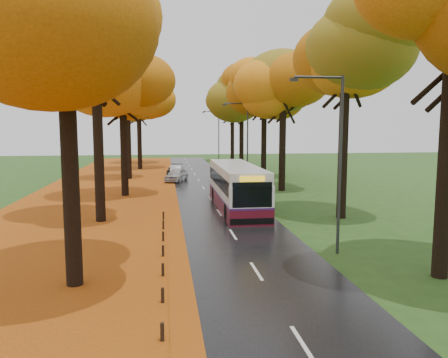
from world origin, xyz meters
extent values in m
plane|color=#284C19|center=(0.00, 0.00, 0.00)|extent=(160.00, 160.00, 0.00)
cube|color=black|center=(0.00, 25.00, 0.02)|extent=(6.50, 90.00, 0.04)
cube|color=silver|center=(0.00, 25.00, 0.04)|extent=(0.12, 90.00, 0.01)
cube|color=maroon|center=(-9.00, 25.00, 0.01)|extent=(12.00, 90.00, 0.02)
cube|color=#B96A13|center=(-3.05, 25.00, 0.04)|extent=(0.90, 90.00, 0.01)
cylinder|color=black|center=(-6.90, 5.50, 4.29)|extent=(0.60, 0.60, 8.58)
ellipsoid|color=orange|center=(-6.90, 5.50, 9.65)|extent=(9.20, 9.20, 7.18)
cylinder|color=black|center=(-7.50, 16.50, 4.58)|extent=(0.60, 0.60, 9.15)
ellipsoid|color=orange|center=(-7.50, 16.50, 10.30)|extent=(8.00, 8.00, 6.24)
cylinder|color=black|center=(-6.90, 26.50, 4.00)|extent=(0.60, 0.60, 8.00)
ellipsoid|color=orange|center=(-6.90, 26.50, 9.00)|extent=(9.20, 9.20, 7.18)
cylinder|color=black|center=(-7.50, 38.50, 4.29)|extent=(0.60, 0.60, 8.58)
ellipsoid|color=orange|center=(-7.50, 38.50, 9.65)|extent=(8.00, 8.00, 6.24)
cylinder|color=black|center=(-6.90, 49.50, 4.58)|extent=(0.60, 0.60, 9.15)
ellipsoid|color=orange|center=(-6.90, 49.50, 10.30)|extent=(9.20, 9.20, 7.18)
cylinder|color=black|center=(-7.50, 59.50, 4.00)|extent=(0.60, 0.60, 8.00)
ellipsoid|color=orange|center=(-7.50, 59.50, 9.00)|extent=(8.00, 8.00, 6.24)
cylinder|color=black|center=(6.90, 4.50, 4.35)|extent=(0.60, 0.60, 8.70)
cylinder|color=black|center=(7.50, 15.50, 4.61)|extent=(0.60, 0.60, 9.22)
ellipsoid|color=#C36C0E|center=(7.50, 15.50, 10.37)|extent=(8.20, 8.20, 6.40)
cylinder|color=black|center=(6.90, 27.50, 4.10)|extent=(0.60, 0.60, 8.19)
ellipsoid|color=#C36C0E|center=(6.90, 27.50, 9.22)|extent=(9.20, 9.20, 7.18)
cylinder|color=black|center=(7.50, 37.50, 4.35)|extent=(0.60, 0.60, 8.70)
ellipsoid|color=#C36C0E|center=(7.50, 37.50, 9.79)|extent=(8.20, 8.20, 6.40)
cylinder|color=black|center=(6.90, 48.50, 4.61)|extent=(0.60, 0.60, 9.22)
ellipsoid|color=#C36C0E|center=(6.90, 48.50, 10.37)|extent=(9.20, 9.20, 7.18)
cylinder|color=black|center=(7.50, 60.50, 4.10)|extent=(0.60, 0.60, 8.19)
ellipsoid|color=#C36C0E|center=(7.50, 60.50, 9.22)|extent=(8.20, 8.20, 6.40)
cube|color=black|center=(-3.70, 0.80, 0.26)|extent=(0.11, 0.11, 0.52)
cube|color=black|center=(-3.70, 3.40, 0.26)|extent=(0.11, 0.11, 0.52)
cube|color=black|center=(-3.70, 6.00, 0.26)|extent=(0.11, 0.11, 0.52)
cube|color=black|center=(-3.70, 8.60, 0.26)|extent=(0.11, 0.11, 0.52)
cube|color=black|center=(-3.70, 11.20, 0.26)|extent=(0.11, 0.11, 0.52)
cube|color=black|center=(-3.70, 13.80, 0.26)|extent=(0.11, 0.11, 0.52)
cube|color=black|center=(-3.70, 16.40, 0.26)|extent=(0.11, 0.11, 0.52)
cylinder|color=#333538|center=(4.20, 8.00, 4.00)|extent=(0.14, 0.14, 8.00)
cylinder|color=#333538|center=(3.10, 8.00, 7.90)|extent=(2.20, 0.11, 0.11)
cube|color=#333538|center=(2.00, 8.00, 7.78)|extent=(0.35, 0.18, 0.14)
cylinder|color=#333538|center=(4.20, 30.00, 4.00)|extent=(0.14, 0.14, 8.00)
cylinder|color=#333538|center=(3.10, 30.00, 7.90)|extent=(2.20, 0.11, 0.11)
cube|color=#333538|center=(2.00, 30.00, 7.78)|extent=(0.35, 0.18, 0.14)
cylinder|color=#333538|center=(4.20, 52.00, 4.00)|extent=(0.14, 0.14, 8.00)
cylinder|color=#333538|center=(3.10, 52.00, 7.90)|extent=(2.20, 0.11, 0.11)
cube|color=#333538|center=(2.00, 52.00, 7.78)|extent=(0.35, 0.18, 0.14)
cube|color=#580D1C|center=(1.41, 19.48, 0.51)|extent=(2.69, 11.59, 0.95)
cube|color=silver|center=(1.41, 19.48, 1.67)|extent=(2.69, 11.59, 1.37)
cube|color=silver|center=(1.41, 19.48, 2.72)|extent=(2.64, 11.36, 0.74)
cube|color=#3A195A|center=(1.41, 19.48, 1.04)|extent=(2.71, 11.61, 0.13)
cube|color=black|center=(1.41, 19.48, 2.09)|extent=(2.71, 10.67, 0.89)
cube|color=black|center=(1.38, 13.72, 1.88)|extent=(2.32, 0.07, 1.47)
cube|color=yellow|center=(1.38, 13.72, 2.80)|extent=(1.45, 0.07, 0.29)
cube|color=black|center=(1.38, 13.74, 0.33)|extent=(2.58, 0.13, 0.37)
cylinder|color=black|center=(0.19, 15.55, 0.57)|extent=(0.30, 1.05, 1.05)
cylinder|color=black|center=(2.59, 15.53, 0.57)|extent=(0.30, 1.05, 1.05)
cylinder|color=black|center=(0.23, 22.96, 0.57)|extent=(0.30, 1.05, 1.05)
cylinder|color=black|center=(2.62, 22.94, 0.57)|extent=(0.30, 1.05, 1.05)
imported|color=#B9B9BD|center=(-2.35, 35.26, 0.74)|extent=(2.93, 4.44, 1.40)
imported|color=#9FA3A7|center=(-2.35, 40.26, 0.66)|extent=(1.32, 3.77, 1.24)
imported|color=black|center=(-2.35, 41.81, 0.63)|extent=(2.24, 4.25, 1.18)
camera|label=1|loc=(-3.56, -10.53, 5.79)|focal=35.00mm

